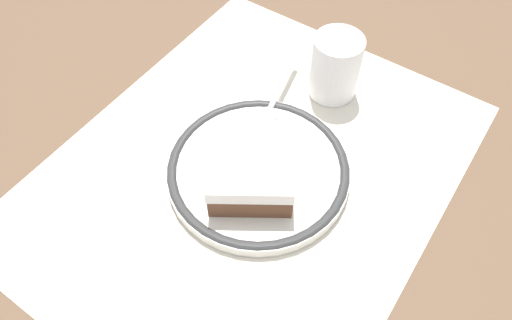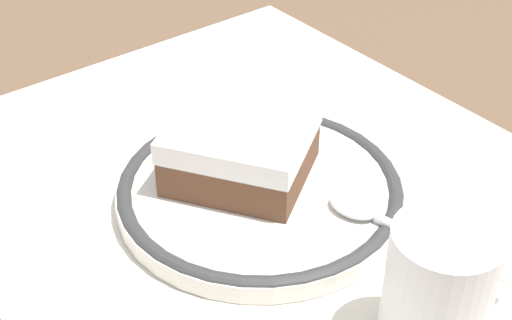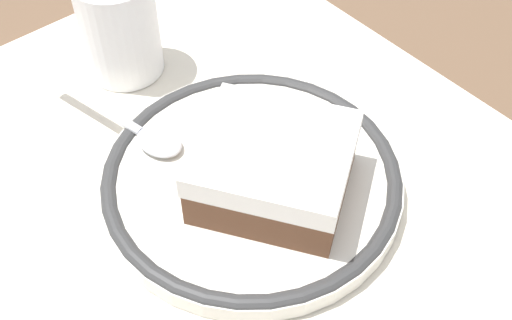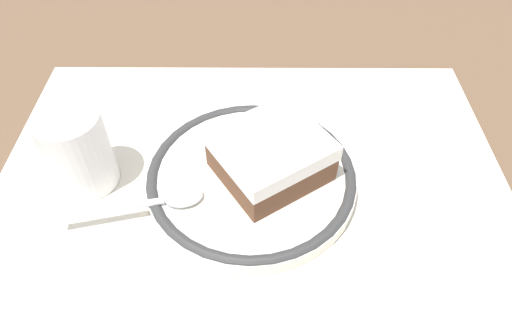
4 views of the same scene
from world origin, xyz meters
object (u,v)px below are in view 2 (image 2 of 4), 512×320
(cup, at_px, (437,297))
(cake_slice, at_px, (241,149))
(spoon, at_px, (384,220))
(plate, at_px, (256,187))

(cup, bearing_deg, cake_slice, -0.14)
(cake_slice, distance_m, spoon, 0.12)
(spoon, bearing_deg, plate, 22.87)
(plate, bearing_deg, cake_slice, 11.72)
(plate, relative_size, cake_slice, 1.60)
(spoon, xyz_separation_m, cup, (-0.08, 0.04, 0.02))
(spoon, relative_size, cup, 1.59)
(cake_slice, bearing_deg, spoon, -158.55)
(cake_slice, distance_m, cup, 0.19)
(plate, height_order, spoon, spoon)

